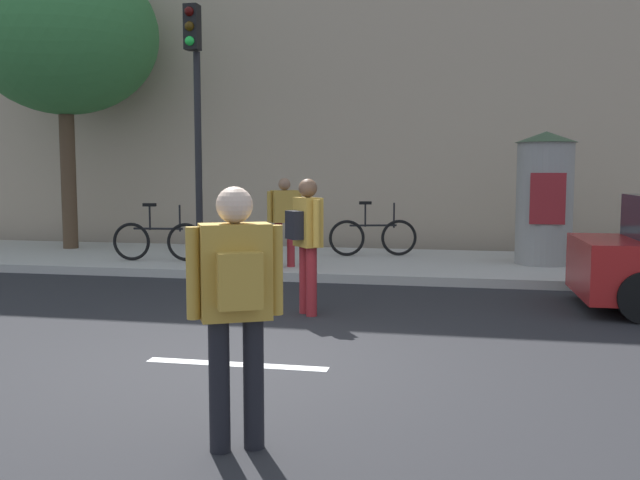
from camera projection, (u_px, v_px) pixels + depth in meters
ground_plane at (236, 365)px, 6.82m from camera, size 80.00×80.00×0.00m
sidewalk_curb at (351, 263)px, 13.64m from camera, size 36.00×4.00×0.15m
lane_markings at (236, 364)px, 6.82m from camera, size 25.80×0.16×0.01m
building_backdrop at (383, 13)px, 17.95m from camera, size 36.00×5.00×11.66m
traffic_light at (195, 94)px, 12.10m from camera, size 0.24×0.45×4.48m
poster_column at (545, 197)px, 12.87m from camera, size 1.11×1.11×2.41m
street_tree at (63, 35)px, 15.11m from camera, size 4.01×4.01×6.30m
pedestrian_with_bag at (236, 294)px, 4.64m from camera, size 0.58×0.51×1.76m
pedestrian_with_backpack at (306, 234)px, 9.07m from camera, size 0.51×0.52×1.76m
pedestrian_in_dark_shirt at (285, 215)px, 12.46m from camera, size 0.55×0.46×1.57m
bicycle_leaning at (373, 236)px, 14.16m from camera, size 1.72×0.52×1.09m
bicycle_upright at (158, 240)px, 13.38m from camera, size 1.76×0.27×1.09m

